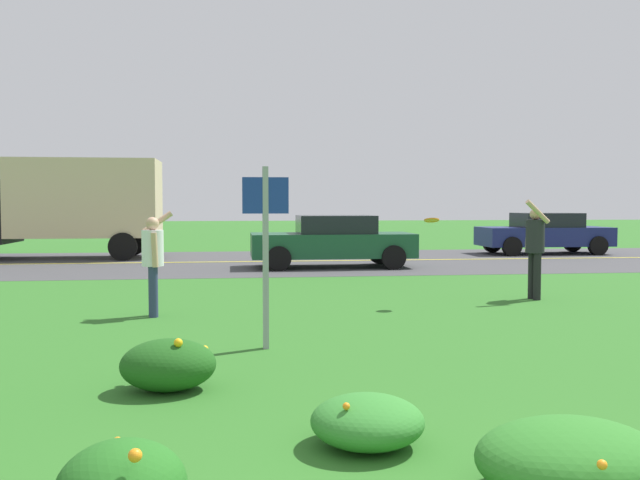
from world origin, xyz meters
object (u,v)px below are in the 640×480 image
object	(u,v)px
car_navy_center_left	(544,233)
box_truck_black	(58,203)
sign_post_near_path	(266,238)
car_dark_green_center_right	(333,241)
person_catcher_dark_shirt	(535,245)
frisbee_orange	(432,220)
person_thrower_white_shirt	(153,257)

from	to	relation	value
car_navy_center_left	box_truck_black	world-z (taller)	box_truck_black
sign_post_near_path	car_dark_green_center_right	bearing A→B (deg)	77.35
car_dark_green_center_right	box_truck_black	distance (m)	9.40
person_catcher_dark_shirt	frisbee_orange	bearing A→B (deg)	-164.40
person_thrower_white_shirt	car_navy_center_left	size ratio (longest dim) A/B	0.37
frisbee_orange	sign_post_near_path	bearing A→B (deg)	-133.89
frisbee_orange	car_navy_center_left	world-z (taller)	frisbee_orange
car_navy_center_left	box_truck_black	bearing A→B (deg)	180.00
sign_post_near_path	person_catcher_dark_shirt	bearing A→B (deg)	35.85
sign_post_near_path	box_truck_black	distance (m)	15.93
frisbee_orange	car_navy_center_left	distance (m)	13.89
frisbee_orange	car_navy_center_left	bearing A→B (deg)	56.97
sign_post_near_path	person_thrower_white_shirt	bearing A→B (deg)	121.86
frisbee_orange	box_truck_black	size ratio (longest dim) A/B	0.04
person_catcher_dark_shirt	person_thrower_white_shirt	bearing A→B (deg)	-170.93
car_navy_center_left	car_dark_green_center_right	world-z (taller)	same
sign_post_near_path	frisbee_orange	bearing A→B (deg)	46.11
sign_post_near_path	box_truck_black	bearing A→B (deg)	112.09
car_dark_green_center_right	person_thrower_white_shirt	bearing A→B (deg)	-116.77
box_truck_black	frisbee_orange	bearing A→B (deg)	-52.28
sign_post_near_path	person_thrower_white_shirt	world-z (taller)	sign_post_near_path
car_navy_center_left	car_dark_green_center_right	bearing A→B (deg)	-153.20
car_navy_center_left	person_thrower_white_shirt	bearing A→B (deg)	-135.22
person_catcher_dark_shirt	frisbee_orange	distance (m)	2.28
person_catcher_dark_shirt	frisbee_orange	xyz separation A→B (m)	(-2.15, -0.60, 0.47)
person_catcher_dark_shirt	box_truck_black	size ratio (longest dim) A/B	0.28
sign_post_near_path	person_catcher_dark_shirt	xyz separation A→B (m)	(5.16, 3.72, -0.34)
person_thrower_white_shirt	car_dark_green_center_right	xyz separation A→B (m)	(4.03, 7.98, -0.20)
person_catcher_dark_shirt	car_navy_center_left	size ratio (longest dim) A/B	0.41
person_catcher_dark_shirt	car_navy_center_left	xyz separation A→B (m)	(5.41, 11.03, -0.28)
sign_post_near_path	car_dark_green_center_right	xyz separation A→B (m)	(2.38, 10.62, -0.62)
person_catcher_dark_shirt	box_truck_black	distance (m)	15.70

